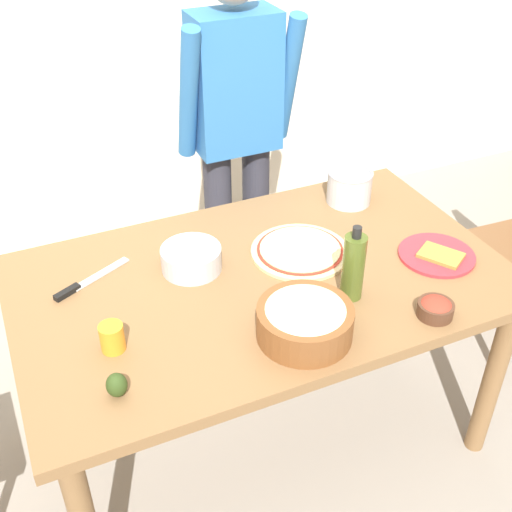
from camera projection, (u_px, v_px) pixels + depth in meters
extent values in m
plane|color=gray|center=(261.00, 430.00, 2.54)|extent=(8.00, 8.00, 0.00)
cube|color=brown|center=(262.00, 281.00, 2.12)|extent=(1.60, 0.96, 0.04)
cylinder|color=brown|center=(493.00, 379.00, 2.28)|extent=(0.07, 0.07, 0.72)
cylinder|color=brown|center=(41.00, 351.00, 2.39)|extent=(0.07, 0.07, 0.72)
cylinder|color=brown|center=(371.00, 259.00, 2.88)|extent=(0.07, 0.07, 0.72)
cylinder|color=#2D2D38|center=(220.00, 236.00, 2.91)|extent=(0.12, 0.12, 0.85)
cylinder|color=#2D2D38|center=(256.00, 227.00, 2.97)|extent=(0.12, 0.12, 0.85)
cube|color=#2D6BAD|center=(235.00, 83.00, 2.54)|extent=(0.34, 0.20, 0.55)
cylinder|color=#2D6BAD|center=(189.00, 95.00, 2.43)|extent=(0.07, 0.21, 0.55)
cylinder|color=#2D6BAD|center=(288.00, 79.00, 2.57)|extent=(0.07, 0.21, 0.55)
cylinder|color=brown|center=(457.00, 284.00, 2.95)|extent=(0.04, 0.04, 0.45)
cylinder|color=brown|center=(505.00, 330.00, 2.69)|extent=(0.04, 0.04, 0.45)
cylinder|color=beige|center=(300.00, 252.00, 2.21)|extent=(0.34, 0.34, 0.01)
cylinder|color=#B22D1E|center=(300.00, 250.00, 2.21)|extent=(0.30, 0.30, 0.00)
cylinder|color=beige|center=(300.00, 249.00, 2.21)|extent=(0.28, 0.28, 0.00)
cylinder|color=red|center=(437.00, 255.00, 2.20)|extent=(0.26, 0.26, 0.01)
cube|color=#CC8438|center=(441.00, 255.00, 2.17)|extent=(0.16, 0.17, 0.01)
cylinder|color=brown|center=(305.00, 323.00, 1.84)|extent=(0.28, 0.28, 0.10)
ellipsoid|color=beige|center=(305.00, 312.00, 1.82)|extent=(0.25, 0.25, 0.05)
cylinder|color=#B7B7BC|center=(191.00, 259.00, 2.12)|extent=(0.20, 0.20, 0.08)
cylinder|color=#4C2D1E|center=(435.00, 309.00, 1.93)|extent=(0.11, 0.11, 0.04)
ellipsoid|color=#9E3323|center=(436.00, 306.00, 1.93)|extent=(0.10, 0.10, 0.05)
cylinder|color=#47561E|center=(353.00, 267.00, 1.96)|extent=(0.07, 0.07, 0.22)
cylinder|color=black|center=(357.00, 232.00, 1.89)|extent=(0.03, 0.03, 0.04)
cylinder|color=#B7B7BC|center=(349.00, 188.00, 2.47)|extent=(0.17, 0.17, 0.12)
torus|color=#A5A5AD|center=(351.00, 173.00, 2.43)|extent=(0.17, 0.17, 0.01)
cylinder|color=orange|center=(112.00, 337.00, 1.80)|extent=(0.07, 0.07, 0.08)
cube|color=silver|center=(101.00, 274.00, 2.11)|extent=(0.21, 0.12, 0.01)
cube|color=black|center=(67.00, 292.00, 2.02)|extent=(0.09, 0.06, 0.02)
ellipsoid|color=#2D4219|center=(117.00, 385.00, 1.67)|extent=(0.06, 0.06, 0.07)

